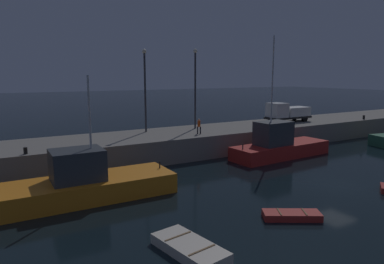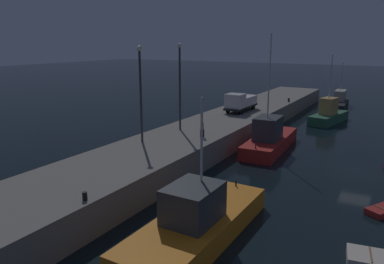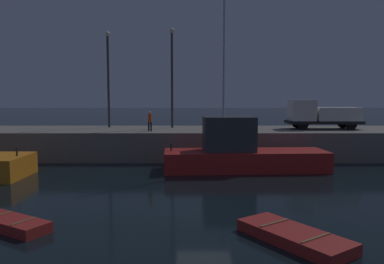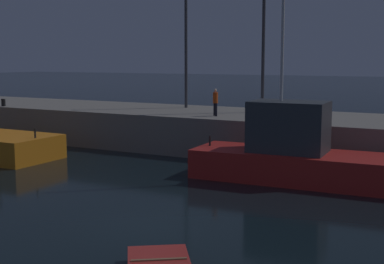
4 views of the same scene
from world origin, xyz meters
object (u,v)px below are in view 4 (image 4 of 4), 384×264
at_px(fishing_trawler_red, 306,156).
at_px(dockworker, 215,101).
at_px(lamp_post_east, 264,30).
at_px(bollard_west, 3,103).
at_px(lamp_post_west, 186,34).

height_order(fishing_trawler_red, dockworker, fishing_trawler_red).
bearing_deg(fishing_trawler_red, lamp_post_east, 122.91).
height_order(fishing_trawler_red, bollard_west, fishing_trawler_red).
distance_m(dockworker, bollard_west, 15.74).
height_order(lamp_post_west, lamp_post_east, lamp_post_east).
relative_size(fishing_trawler_red, lamp_post_west, 1.40).
xyz_separation_m(lamp_post_east, dockworker, (-1.57, -3.38, -4.05)).
height_order(fishing_trawler_red, lamp_post_east, fishing_trawler_red).
relative_size(lamp_post_east, bollard_west, 16.94).
xyz_separation_m(lamp_post_east, bollard_west, (-17.25, -4.47, -4.68)).
xyz_separation_m(fishing_trawler_red, dockworker, (-6.55, 4.32, 1.94)).
bearing_deg(dockworker, fishing_trawler_red, -33.43).
bearing_deg(lamp_post_east, fishing_trawler_red, -57.09).
height_order(lamp_post_west, bollard_west, lamp_post_west).
bearing_deg(bollard_west, lamp_post_east, 14.54).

